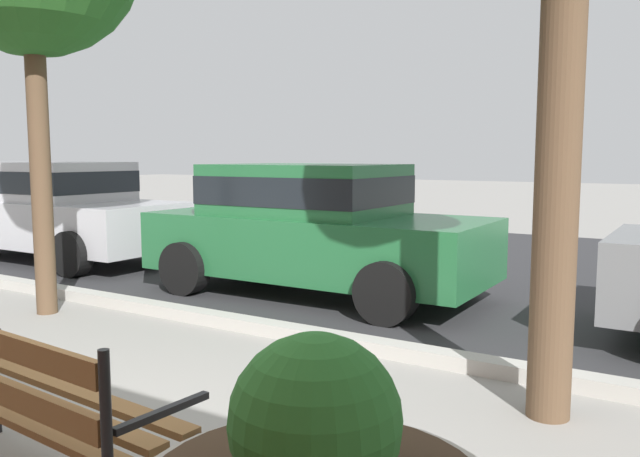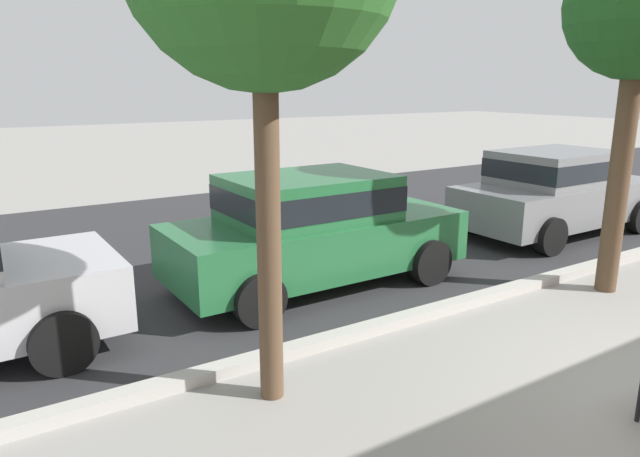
# 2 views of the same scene
# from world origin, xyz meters

# --- Properties ---
(street_surface) EXTENTS (60.00, 9.00, 0.01)m
(street_surface) POSITION_xyz_m (0.00, 7.50, 0.00)
(street_surface) COLOR #2D2D30
(street_surface) RESTS_ON ground
(curb_stone) EXTENTS (60.00, 0.20, 0.12)m
(curb_stone) POSITION_xyz_m (0.00, 2.90, 0.06)
(curb_stone) COLOR #B2AFA8
(curb_stone) RESTS_ON ground
(street_tree_down_street) EXTENTS (1.82, 1.82, 4.59)m
(street_tree_down_street) POSITION_xyz_m (1.99, 2.31, 3.60)
(street_tree_down_street) COLOR brown
(street_tree_down_street) RESTS_ON ground
(parked_car_green) EXTENTS (4.11, 1.94, 1.56)m
(parked_car_green) POSITION_xyz_m (-1.28, 4.62, 0.84)
(parked_car_green) COLOR #236638
(parked_car_green) RESTS_ON ground
(parked_car_grey) EXTENTS (4.11, 1.94, 1.56)m
(parked_car_grey) POSITION_xyz_m (4.02, 4.62, 0.84)
(parked_car_grey) COLOR slate
(parked_car_grey) RESTS_ON ground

